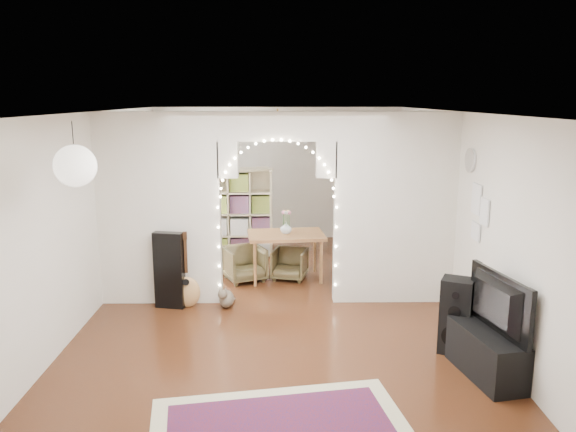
{
  "coord_description": "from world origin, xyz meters",
  "views": [
    {
      "loc": [
        0.05,
        -7.72,
        2.88
      ],
      "look_at": [
        0.15,
        0.3,
        1.19
      ],
      "focal_mm": 35.0,
      "sensor_mm": 36.0,
      "label": 1
    }
  ],
  "objects_px": {
    "acoustic_guitar": "(187,280)",
    "dining_chair_right": "(290,264)",
    "dining_chair_left": "(245,264)",
    "floor_speaker": "(456,316)",
    "bookcase": "(229,213)",
    "media_console": "(486,354)",
    "dining_table": "(286,238)"
  },
  "relations": [
    {
      "from": "bookcase",
      "to": "acoustic_guitar",
      "type": "bearing_deg",
      "value": -116.97
    },
    {
      "from": "dining_chair_left",
      "to": "acoustic_guitar",
      "type": "bearing_deg",
      "value": -146.41
    },
    {
      "from": "bookcase",
      "to": "floor_speaker",
      "type": "bearing_deg",
      "value": -73.0
    },
    {
      "from": "floor_speaker",
      "to": "dining_chair_right",
      "type": "distance_m",
      "value": 3.29
    },
    {
      "from": "acoustic_guitar",
      "to": "dining_chair_right",
      "type": "distance_m",
      "value": 1.92
    },
    {
      "from": "acoustic_guitar",
      "to": "dining_chair_left",
      "type": "xyz_separation_m",
      "value": [
        0.73,
        1.17,
        -0.12
      ]
    },
    {
      "from": "acoustic_guitar",
      "to": "dining_chair_right",
      "type": "bearing_deg",
      "value": 33.49
    },
    {
      "from": "floor_speaker",
      "to": "media_console",
      "type": "distance_m",
      "value": 0.63
    },
    {
      "from": "acoustic_guitar",
      "to": "dining_table",
      "type": "distance_m",
      "value": 1.89
    },
    {
      "from": "acoustic_guitar",
      "to": "dining_chair_right",
      "type": "height_order",
      "value": "acoustic_guitar"
    },
    {
      "from": "floor_speaker",
      "to": "bookcase",
      "type": "relative_size",
      "value": 0.54
    },
    {
      "from": "floor_speaker",
      "to": "dining_chair_left",
      "type": "bearing_deg",
      "value": 159.3
    },
    {
      "from": "floor_speaker",
      "to": "dining_chair_right",
      "type": "height_order",
      "value": "floor_speaker"
    },
    {
      "from": "bookcase",
      "to": "dining_chair_left",
      "type": "relative_size",
      "value": 2.64
    },
    {
      "from": "floor_speaker",
      "to": "media_console",
      "type": "height_order",
      "value": "floor_speaker"
    },
    {
      "from": "acoustic_guitar",
      "to": "bookcase",
      "type": "bearing_deg",
      "value": 74.94
    },
    {
      "from": "dining_table",
      "to": "dining_chair_right",
      "type": "distance_m",
      "value": 0.44
    },
    {
      "from": "media_console",
      "to": "dining_chair_left",
      "type": "relative_size",
      "value": 1.63
    },
    {
      "from": "acoustic_guitar",
      "to": "dining_chair_left",
      "type": "relative_size",
      "value": 1.51
    },
    {
      "from": "floor_speaker",
      "to": "bookcase",
      "type": "distance_m",
      "value": 5.03
    },
    {
      "from": "dining_table",
      "to": "dining_chair_left",
      "type": "height_order",
      "value": "dining_table"
    },
    {
      "from": "floor_speaker",
      "to": "dining_chair_left",
      "type": "height_order",
      "value": "floor_speaker"
    },
    {
      "from": "floor_speaker",
      "to": "dining_chair_right",
      "type": "xyz_separation_m",
      "value": [
        -1.86,
        2.71,
        -0.19
      ]
    },
    {
      "from": "acoustic_guitar",
      "to": "bookcase",
      "type": "distance_m",
      "value": 2.66
    },
    {
      "from": "acoustic_guitar",
      "to": "floor_speaker",
      "type": "xyz_separation_m",
      "value": [
        3.31,
        -1.46,
        0.04
      ]
    },
    {
      "from": "dining_chair_left",
      "to": "dining_chair_right",
      "type": "xyz_separation_m",
      "value": [
        0.72,
        0.08,
        -0.03
      ]
    },
    {
      "from": "floor_speaker",
      "to": "bookcase",
      "type": "xyz_separation_m",
      "value": [
        -2.95,
        4.06,
        0.37
      ]
    },
    {
      "from": "media_console",
      "to": "dining_chair_left",
      "type": "xyz_separation_m",
      "value": [
        -2.73,
        3.21,
        0.03
      ]
    },
    {
      "from": "dining_chair_right",
      "to": "dining_chair_left",
      "type": "bearing_deg",
      "value": -159.61
    },
    {
      "from": "dining_chair_right",
      "to": "media_console",
      "type": "bearing_deg",
      "value": -44.32
    },
    {
      "from": "floor_speaker",
      "to": "dining_chair_right",
      "type": "bearing_deg",
      "value": 149.28
    },
    {
      "from": "dining_chair_left",
      "to": "dining_chair_right",
      "type": "relative_size",
      "value": 1.13
    }
  ]
}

